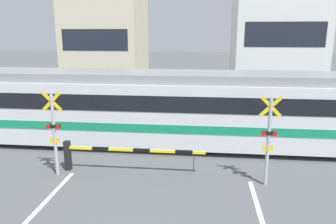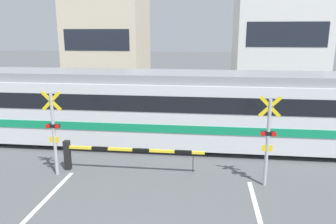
{
  "view_description": "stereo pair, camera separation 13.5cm",
  "coord_description": "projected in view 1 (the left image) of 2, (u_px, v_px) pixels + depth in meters",
  "views": [
    {
      "loc": [
        1.46,
        -4.17,
        4.83
      ],
      "look_at": [
        0.0,
        8.98,
        1.6
      ],
      "focal_mm": 35.0,
      "sensor_mm": 36.0,
      "label": 1
    },
    {
      "loc": [
        1.59,
        -4.15,
        4.83
      ],
      "look_at": [
        0.0,
        8.98,
        1.6
      ],
      "focal_mm": 35.0,
      "sensor_mm": 36.0,
      "label": 2
    }
  ],
  "objects": [
    {
      "name": "rail_track_near",
      "position": [
        167.0,
        149.0,
        13.74
      ],
      "size": [
        50.0,
        0.1,
        0.08
      ],
      "color": "gray",
      "rests_on": "ground_plane"
    },
    {
      "name": "rail_track_far",
      "position": [
        171.0,
        139.0,
        15.13
      ],
      "size": [
        50.0,
        0.1,
        0.08
      ],
      "color": "gray",
      "rests_on": "ground_plane"
    },
    {
      "name": "commuter_train",
      "position": [
        200.0,
        108.0,
        13.9
      ],
      "size": [
        20.85,
        2.81,
        3.2
      ],
      "color": "silver",
      "rests_on": "ground_plane"
    },
    {
      "name": "crossing_barrier_near",
      "position": [
        107.0,
        152.0,
        11.49
      ],
      "size": [
        5.0,
        0.2,
        1.08
      ],
      "color": "black",
      "rests_on": "ground_plane"
    },
    {
      "name": "crossing_barrier_far",
      "position": [
        211.0,
        114.0,
        16.89
      ],
      "size": [
        5.0,
        0.2,
        1.08
      ],
      "color": "black",
      "rests_on": "ground_plane"
    },
    {
      "name": "crossing_signal_left",
      "position": [
        54.0,
        130.0,
        11.01
      ],
      "size": [
        0.68,
        0.15,
        2.96
      ],
      "color": "#B2B2B7",
      "rests_on": "ground_plane"
    },
    {
      "name": "crossing_signal_right",
      "position": [
        269.0,
        137.0,
        10.25
      ],
      "size": [
        0.68,
        0.15,
        2.96
      ],
      "color": "#B2B2B7",
      "rests_on": "ground_plane"
    },
    {
      "name": "pedestrian",
      "position": [
        196.0,
        96.0,
        20.46
      ],
      "size": [
        0.38,
        0.22,
        1.65
      ],
      "color": "#33384C",
      "rests_on": "ground_plane"
    },
    {
      "name": "building_left_of_street",
      "position": [
        107.0,
        44.0,
        27.1
      ],
      "size": [
        5.92,
        6.1,
        7.79
      ],
      "color": "beige",
      "rests_on": "ground_plane"
    },
    {
      "name": "building_right_of_street",
      "position": [
        276.0,
        40.0,
        25.56
      ],
      "size": [
        6.52,
        6.1,
        8.53
      ],
      "color": "white",
      "rests_on": "ground_plane"
    }
  ]
}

